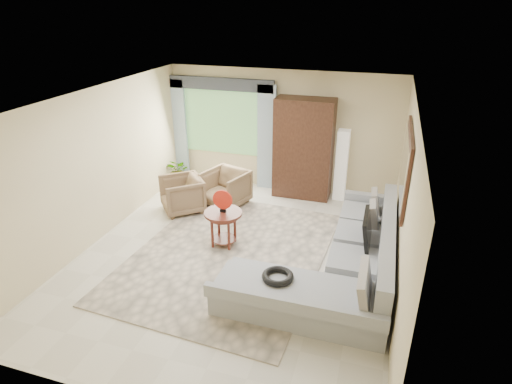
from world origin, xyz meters
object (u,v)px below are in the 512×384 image
(sectional_sofa, at_px, (344,265))
(coffee_table, at_px, (224,228))
(potted_plant, at_px, (179,171))
(armchair_right, at_px, (226,188))
(armchair_left, at_px, (182,195))
(floor_lamp, at_px, (341,165))
(armoire, at_px, (304,149))
(tv_screen, at_px, (367,229))

(sectional_sofa, xyz_separation_m, coffee_table, (-2.09, 0.44, 0.05))
(potted_plant, bearing_deg, armchair_right, -26.58)
(sectional_sofa, height_order, armchair_left, sectional_sofa)
(coffee_table, distance_m, floor_lamp, 3.04)
(coffee_table, relative_size, armchair_right, 0.79)
(armchair_left, xyz_separation_m, armchair_right, (0.72, 0.53, 0.01))
(armoire, relative_size, floor_lamp, 1.40)
(tv_screen, height_order, coffee_table, tv_screen)
(armchair_left, bearing_deg, tv_screen, 34.64)
(armchair_left, height_order, armoire, armoire)
(armchair_left, bearing_deg, sectional_sofa, 27.08)
(armchair_left, relative_size, armchair_right, 0.96)
(armchair_left, bearing_deg, armchair_right, 86.12)
(armchair_right, height_order, floor_lamp, floor_lamp)
(tv_screen, xyz_separation_m, coffee_table, (-2.35, 0.02, -0.38))
(armoire, bearing_deg, coffee_table, -109.19)
(armchair_left, xyz_separation_m, floor_lamp, (2.92, 1.53, 0.39))
(armchair_right, distance_m, armoire, 1.82)
(sectional_sofa, height_order, floor_lamp, floor_lamp)
(potted_plant, relative_size, floor_lamp, 0.40)
(sectional_sofa, height_order, armoire, armoire)
(coffee_table, bearing_deg, sectional_sofa, -12.02)
(armchair_right, height_order, potted_plant, armchair_right)
(armchair_left, height_order, floor_lamp, floor_lamp)
(armoire, bearing_deg, floor_lamp, 4.29)
(coffee_table, height_order, potted_plant, coffee_table)
(floor_lamp, bearing_deg, potted_plant, -175.35)
(sectional_sofa, xyz_separation_m, potted_plant, (-4.04, 2.66, 0.02))
(sectional_sofa, distance_m, armchair_right, 3.28)
(potted_plant, relative_size, armoire, 0.29)
(sectional_sofa, distance_m, coffee_table, 2.13)
(armchair_left, relative_size, potted_plant, 1.30)
(coffee_table, distance_m, potted_plant, 2.96)
(tv_screen, relative_size, armoire, 0.35)
(coffee_table, xyz_separation_m, armoire, (0.85, 2.45, 0.71))
(sectional_sofa, xyz_separation_m, armchair_right, (-2.63, 1.96, 0.09))
(tv_screen, distance_m, coffee_table, 2.38)
(tv_screen, bearing_deg, floor_lamp, 105.45)
(sectional_sofa, bearing_deg, coffee_table, 167.98)
(coffee_table, height_order, floor_lamp, floor_lamp)
(armchair_right, xyz_separation_m, potted_plant, (-1.41, 0.71, -0.07))
(potted_plant, bearing_deg, sectional_sofa, -33.37)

